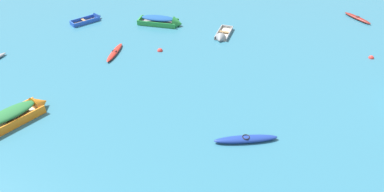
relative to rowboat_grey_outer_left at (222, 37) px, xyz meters
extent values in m
cube|color=beige|center=(0.22, 0.77, -0.10)|extent=(1.58, 2.60, 0.07)
cube|color=gray|center=(0.71, 0.63, 0.01)|extent=(0.77, 2.46, 0.29)
cube|color=gray|center=(-0.26, 0.91, 0.01)|extent=(0.77, 2.46, 0.29)
cube|color=gray|center=(0.58, 1.99, 0.01)|extent=(0.97, 0.37, 0.29)
cone|color=gray|center=(-0.15, -0.50, 0.03)|extent=(1.09, 0.83, 0.96)
cube|color=#937047|center=(0.26, 0.90, 0.07)|extent=(0.94, 0.50, 0.03)
cube|color=gray|center=(-5.70, 2.72, -0.08)|extent=(3.56, 1.80, 0.11)
cube|color=#288C3D|center=(-5.58, 3.34, 0.09)|extent=(3.50, 0.74, 0.44)
cube|color=#288C3D|center=(-5.82, 2.10, 0.09)|extent=(3.50, 0.74, 0.44)
cube|color=#288C3D|center=(-7.44, 3.05, 0.09)|extent=(0.36, 1.24, 0.44)
cone|color=#288C3D|center=(-3.88, 2.38, 0.11)|extent=(1.03, 1.34, 1.21)
cube|color=#937047|center=(-5.88, 2.76, 0.17)|extent=(0.57, 1.18, 0.03)
ellipsoid|color=#19478C|center=(-5.70, 2.72, 0.44)|extent=(3.26, 1.69, 0.37)
cube|color=beige|center=(-12.96, -11.55, -0.07)|extent=(3.18, 3.55, 0.14)
cube|color=orange|center=(-13.47, -11.14, 0.14)|extent=(2.38, 2.96, 0.54)
cube|color=orange|center=(-12.45, -11.95, 0.14)|extent=(2.38, 2.96, 0.54)
cone|color=orange|center=(-11.76, -10.03, 0.16)|extent=(1.51, 1.45, 1.25)
cube|color=#937047|center=(-13.08, -11.70, 0.24)|extent=(1.16, 1.03, 0.03)
cube|color=#937047|center=(-12.41, -10.85, 0.24)|extent=(1.16, 1.03, 0.03)
ellipsoid|color=#236633|center=(-12.96, -11.55, 0.54)|extent=(2.94, 3.27, 0.39)
cube|color=#4C4C51|center=(-12.51, 2.86, -0.09)|extent=(2.40, 2.25, 0.09)
cube|color=blue|center=(-12.80, 3.20, 0.05)|extent=(1.96, 1.73, 0.36)
cube|color=blue|center=(-12.21, 2.52, 0.05)|extent=(1.96, 1.73, 0.36)
cube|color=blue|center=(-13.47, 2.02, 0.05)|extent=(0.65, 0.73, 0.36)
cone|color=blue|center=(-11.51, 3.74, 0.06)|extent=(1.01, 1.04, 0.86)
cube|color=#937047|center=(-12.61, 2.77, 0.12)|extent=(0.73, 0.78, 0.03)
ellipsoid|color=navy|center=(0.97, -12.72, 0.03)|extent=(3.69, 1.04, 0.33)
torus|color=black|center=(0.97, -12.72, 0.18)|extent=(0.50, 0.50, 0.07)
ellipsoid|color=red|center=(-8.54, -2.98, 0.00)|extent=(0.98, 3.09, 0.27)
torus|color=black|center=(-8.54, -2.98, 0.13)|extent=(0.43, 0.43, 0.06)
ellipsoid|color=maroon|center=(12.91, 4.42, 0.00)|extent=(1.92, 2.84, 0.27)
torus|color=black|center=(12.91, 4.42, 0.12)|extent=(0.50, 0.50, 0.06)
sphere|color=red|center=(-5.01, -2.35, -0.13)|extent=(0.44, 0.44, 0.44)
sphere|color=red|center=(11.55, -2.92, -0.13)|extent=(0.40, 0.40, 0.40)
camera|label=1|loc=(-1.53, -27.88, 13.92)|focal=33.78mm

